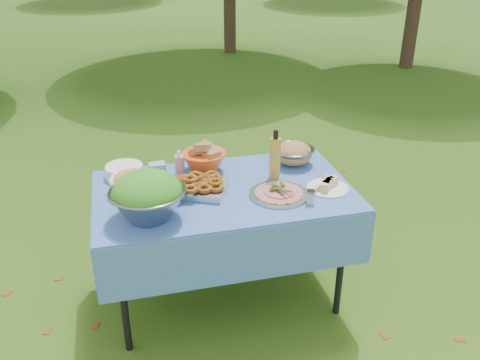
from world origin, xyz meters
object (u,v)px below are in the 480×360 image
(pasta_bowl_steel, at_px, (293,153))
(plate_stack, at_px, (124,171))
(bread_bowl, at_px, (204,157))
(charcuterie_platter, at_px, (279,189))
(salad_bowl, at_px, (148,196))
(picnic_table, at_px, (225,245))
(oil_bottle, at_px, (275,154))

(pasta_bowl_steel, bearing_deg, plate_stack, 176.82)
(bread_bowl, bearing_deg, charcuterie_platter, -50.95)
(plate_stack, bearing_deg, bread_bowl, -2.87)
(salad_bowl, relative_size, plate_stack, 1.75)
(plate_stack, height_order, bread_bowl, bread_bowl)
(picnic_table, bearing_deg, charcuterie_platter, -26.17)
(charcuterie_platter, bearing_deg, pasta_bowl_steel, 60.85)
(picnic_table, relative_size, oil_bottle, 4.85)
(plate_stack, relative_size, bread_bowl, 0.82)
(picnic_table, xyz_separation_m, salad_bowl, (-0.44, -0.21, 0.51))
(salad_bowl, height_order, oil_bottle, oil_bottle)
(plate_stack, xyz_separation_m, pasta_bowl_steel, (1.05, -0.06, 0.03))
(picnic_table, height_order, pasta_bowl_steel, pasta_bowl_steel)
(picnic_table, relative_size, bread_bowl, 5.40)
(plate_stack, relative_size, oil_bottle, 0.74)
(pasta_bowl_steel, xyz_separation_m, oil_bottle, (-0.17, -0.17, 0.08))
(picnic_table, height_order, salad_bowl, salad_bowl)
(plate_stack, xyz_separation_m, oil_bottle, (0.87, -0.23, 0.11))
(plate_stack, xyz_separation_m, charcuterie_platter, (0.83, -0.45, 0.00))
(bread_bowl, bearing_deg, plate_stack, 177.13)
(plate_stack, distance_m, oil_bottle, 0.91)
(salad_bowl, bearing_deg, bread_bowl, 52.58)
(charcuterie_platter, bearing_deg, picnic_table, 153.83)
(salad_bowl, height_order, plate_stack, salad_bowl)
(oil_bottle, bearing_deg, salad_bowl, -159.10)
(plate_stack, distance_m, pasta_bowl_steel, 1.05)
(plate_stack, bearing_deg, picnic_table, -29.70)
(picnic_table, distance_m, salad_bowl, 0.70)
(salad_bowl, relative_size, oil_bottle, 1.29)
(charcuterie_platter, bearing_deg, plate_stack, 151.49)
(picnic_table, distance_m, charcuterie_platter, 0.53)
(salad_bowl, distance_m, bread_bowl, 0.63)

